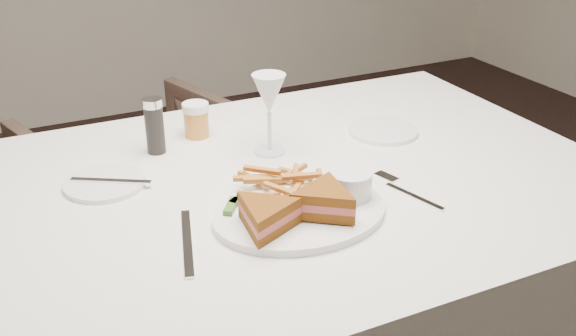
# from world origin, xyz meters

# --- Properties ---
(table) EXTENTS (1.38, 0.93, 0.75)m
(table) POSITION_xyz_m (-0.19, 0.07, 0.38)
(table) COLOR silver
(table) RESTS_ON ground
(chair_far) EXTENTS (0.79, 0.77, 0.66)m
(chair_far) POSITION_xyz_m (-0.26, 0.89, 0.33)
(chair_far) COLOR #4D392F
(chair_far) RESTS_ON ground
(table_setting) EXTENTS (0.79, 0.65, 0.18)m
(table_setting) POSITION_xyz_m (-0.21, 0.02, 0.79)
(table_setting) COLOR white
(table_setting) RESTS_ON table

